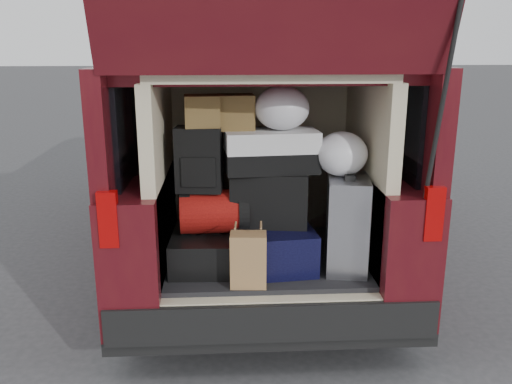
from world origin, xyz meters
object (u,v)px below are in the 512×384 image
black_hardshell (203,249)px  red_duffel (214,211)px  navy_hardshell (270,244)px  backpack (199,159)px  twotone_duffel (271,151)px  silver_roller (347,224)px  kraft_bag (248,260)px  black_soft_case (270,197)px

black_hardshell → red_duffel: bearing=15.9°
navy_hardshell → black_hardshell: bearing=174.8°
navy_hardshell → backpack: backpack is taller
twotone_duffel → silver_roller: bearing=-20.7°
red_duffel → backpack: bearing=-176.8°
silver_roller → backpack: 0.98m
black_hardshell → twotone_duffel: twotone_duffel is taller
black_hardshell → silver_roller: (0.88, -0.10, 0.18)m
backpack → twotone_duffel: 0.44m
navy_hardshell → kraft_bag: bearing=-121.5°
navy_hardshell → twotone_duffel: twotone_duffel is taller
silver_roller → twotone_duffel: size_ratio=1.04×
black_hardshell → red_duffel: size_ratio=1.26×
silver_roller → navy_hardshell: bearing=176.5°
red_duffel → kraft_bag: bearing=-62.4°
black_hardshell → kraft_bag: 0.42m
kraft_bag → backpack: 0.67m
silver_roller → twotone_duffel: bearing=173.2°
silver_roller → black_soft_case: size_ratio=1.24×
navy_hardshell → red_duffel: bearing=172.1°
black_hardshell → silver_roller: bearing=-4.1°
black_hardshell → backpack: size_ratio=1.34×
red_duffel → backpack: 0.34m
kraft_bag → black_soft_case: bearing=70.6°
kraft_bag → twotone_duffel: (0.16, 0.35, 0.56)m
silver_roller → kraft_bag: 0.66m
silver_roller → kraft_bag: (-0.61, -0.22, -0.13)m
kraft_bag → red_duffel: red_duffel is taller
kraft_bag → black_soft_case: black_soft_case is taller
black_soft_case → backpack: backpack is taller
kraft_bag → black_soft_case: (0.15, 0.35, 0.27)m
black_hardshell → navy_hardshell: navy_hardshell is taller
navy_hardshell → silver_roller: 0.50m
black_soft_case → red_duffel: bearing=-170.7°
black_hardshell → backpack: backpack is taller
silver_roller → backpack: backpack is taller
navy_hardshell → twotone_duffel: bearing=79.6°
red_duffel → backpack: backpack is taller
kraft_bag → twotone_duffel: twotone_duffel is taller
twotone_duffel → kraft_bag: bearing=-118.7°
black_hardshell → red_duffel: (0.07, 0.02, 0.24)m
red_duffel → silver_roller: bearing=-10.8°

